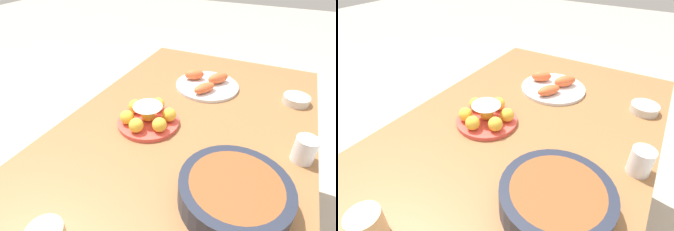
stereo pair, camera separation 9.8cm
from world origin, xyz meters
TOP-DOWN VIEW (x-y plane):
  - dining_table at (0.00, 0.00)m, footprint 1.42×0.91m
  - cake_plate at (0.06, -0.14)m, footprint 0.24×0.24m
  - serving_bowl at (0.28, 0.24)m, footprint 0.30×0.30m
  - sauce_bowl at (-0.34, 0.37)m, footprint 0.11×0.11m
  - seafood_platter at (-0.32, -0.03)m, footprint 0.29×0.29m
  - cup_near at (0.59, -0.10)m, footprint 0.08×0.08m
  - cup_far at (0.02, 0.40)m, footprint 0.07×0.07m

SIDE VIEW (x-z plane):
  - dining_table at x=0.00m, z-range 0.28..1.02m
  - sauce_bowl at x=-0.34m, z-range 0.74..0.78m
  - seafood_platter at x=-0.32m, z-range 0.73..0.79m
  - cake_plate at x=0.06m, z-range 0.73..0.82m
  - serving_bowl at x=0.28m, z-range 0.75..0.82m
  - cup_far at x=0.02m, z-range 0.74..0.83m
  - cup_near at x=0.59m, z-range 0.74..0.83m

